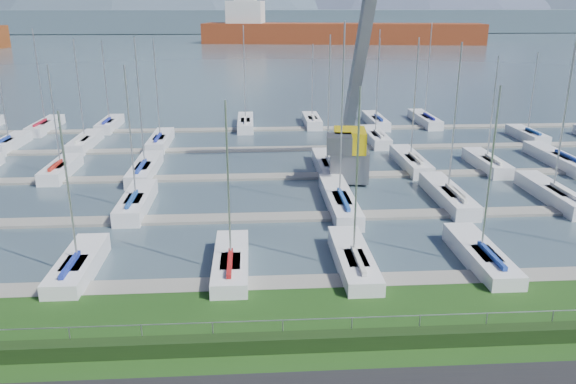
{
  "coord_description": "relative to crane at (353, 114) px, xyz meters",
  "views": [
    {
      "loc": [
        -2.13,
        -21.05,
        13.99
      ],
      "look_at": [
        0.0,
        12.0,
        3.0
      ],
      "focal_mm": 35.0,
      "sensor_mm": 36.0,
      "label": 1
    }
  ],
  "objects": [
    {
      "name": "docks",
      "position": [
        -6.45,
        0.26,
        -5.55
      ],
      "size": [
        90.0,
        41.6,
        0.25
      ],
      "color": "gray",
      "rests_on": "water"
    },
    {
      "name": "water",
      "position": [
        -6.45,
        234.26,
        -5.73
      ],
      "size": [
        800.0,
        540.0,
        0.2
      ],
      "primitive_type": "cube",
      "color": "#425460"
    },
    {
      "name": "sailboat_fleet",
      "position": [
        -7.67,
        2.31,
        0.12
      ],
      "size": [
        75.03,
        50.25,
        13.85
      ],
      "color": "silver",
      "rests_on": "water"
    },
    {
      "name": "crane",
      "position": [
        0.0,
        0.0,
        0.0
      ],
      "size": [
        4.93,
        13.34,
        22.35
      ],
      "rotation": [
        0.0,
        0.0,
        -0.12
      ],
      "color": "slate",
      "rests_on": "water"
    },
    {
      "name": "fence",
      "position": [
        -6.45,
        -25.74,
        -4.13
      ],
      "size": [
        80.0,
        0.04,
        0.04
      ],
      "primitive_type": "cylinder",
      "rotation": [
        0.0,
        1.57,
        0.0
      ],
      "color": "#96979E",
      "rests_on": "grass"
    },
    {
      "name": "hedge",
      "position": [
        -6.45,
        -26.14,
        -4.98
      ],
      "size": [
        80.0,
        0.7,
        0.7
      ],
      "primitive_type": "cube",
      "color": "black",
      "rests_on": "grass"
    },
    {
      "name": "foothill",
      "position": [
        -6.45,
        304.26,
        0.67
      ],
      "size": [
        900.0,
        80.0,
        12.0
      ],
      "primitive_type": "cube",
      "color": "#485C6A",
      "rests_on": "water"
    },
    {
      "name": "cargo_ship_mid",
      "position": [
        23.38,
        185.49,
        -1.88
      ],
      "size": [
        111.91,
        34.32,
        21.5
      ],
      "rotation": [
        0.0,
        0.0,
        -0.15
      ],
      "color": "maroon",
      "rests_on": "water"
    }
  ]
}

